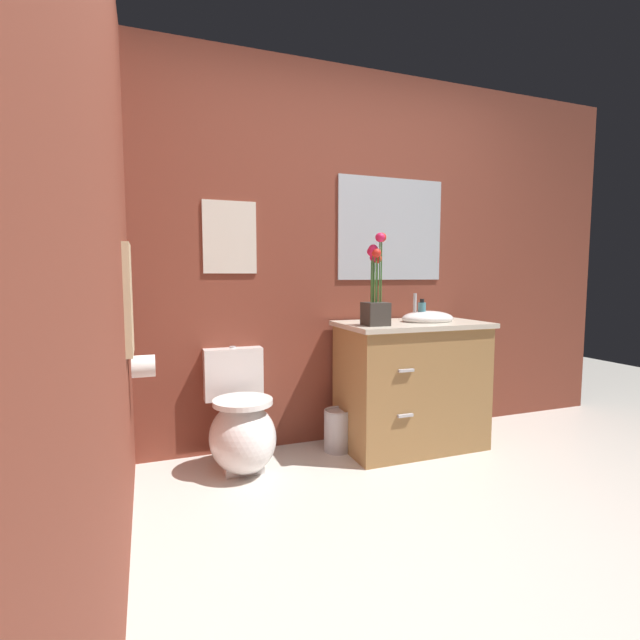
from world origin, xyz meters
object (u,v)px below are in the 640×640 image
object	(u,v)px
flower_vase	(376,293)
trash_bin	(338,430)
vanity_cabinet	(411,383)
hanging_towel	(128,299)
toilet_paper_roll	(143,366)
wall_poster	(230,237)
wall_mirror	(391,229)
toilet	(241,428)
soap_bottle	(422,311)

from	to	relation	value
flower_vase	trash_bin	bearing A→B (deg)	132.67
vanity_cabinet	hanging_towel	world-z (taller)	hanging_towel
flower_vase	toilet_paper_roll	xyz separation A→B (m)	(-1.32, -0.07, -0.34)
vanity_cabinet	wall_poster	distance (m)	1.49
vanity_cabinet	wall_mirror	world-z (taller)	wall_mirror
flower_vase	hanging_towel	distance (m)	1.39
toilet_paper_roll	flower_vase	bearing A→B (deg)	3.01
toilet	wall_poster	size ratio (longest dim) A/B	1.56
wall_mirror	vanity_cabinet	bearing A→B (deg)	-89.45
vanity_cabinet	trash_bin	size ratio (longest dim) A/B	3.70
wall_poster	wall_mirror	xyz separation A→B (m)	(1.12, 0.00, 0.09)
toilet	soap_bottle	bearing A→B (deg)	-1.41
soap_bottle	wall_poster	distance (m)	1.32
wall_poster	wall_mirror	bearing A→B (deg)	0.00
soap_bottle	wall_mirror	distance (m)	0.63
wall_poster	wall_mirror	distance (m)	1.12
toilet	flower_vase	size ratio (longest dim) A/B	1.24
vanity_cabinet	flower_vase	bearing A→B (deg)	-162.52
toilet	wall_mirror	xyz separation A→B (m)	(1.12, 0.27, 1.21)
vanity_cabinet	flower_vase	size ratio (longest dim) A/B	1.81
flower_vase	wall_mirror	size ratio (longest dim) A/B	0.70
toilet	hanging_towel	world-z (taller)	hanging_towel
soap_bottle	wall_mirror	size ratio (longest dim) A/B	0.19
wall_poster	toilet_paper_roll	size ratio (longest dim) A/B	4.02
toilet	wall_mirror	bearing A→B (deg)	13.42
vanity_cabinet	flower_vase	world-z (taller)	flower_vase
soap_bottle	toilet_paper_roll	xyz separation A→B (m)	(-1.71, -0.17, -0.21)
trash_bin	flower_vase	bearing A→B (deg)	-47.33
trash_bin	wall_poster	xyz separation A→B (m)	(-0.64, 0.21, 1.23)
trash_bin	toilet	bearing A→B (deg)	-175.03
soap_bottle	wall_mirror	xyz separation A→B (m)	(-0.07, 0.30, 0.56)
hanging_towel	toilet_paper_roll	xyz separation A→B (m)	(0.06, 0.09, -0.34)
flower_vase	wall_poster	world-z (taller)	wall_poster
toilet_paper_roll	soap_bottle	bearing A→B (deg)	5.58
toilet	toilet_paper_roll	size ratio (longest dim) A/B	6.27
wall_poster	wall_mirror	world-z (taller)	wall_mirror
toilet	vanity_cabinet	xyz separation A→B (m)	(1.12, -0.03, 0.18)
soap_bottle	trash_bin	world-z (taller)	soap_bottle
soap_bottle	wall_poster	world-z (taller)	wall_poster
soap_bottle	trash_bin	bearing A→B (deg)	171.35
vanity_cabinet	toilet_paper_roll	distance (m)	1.67
hanging_towel	toilet_paper_roll	bearing A→B (deg)	57.43
vanity_cabinet	soap_bottle	distance (m)	0.47
soap_bottle	wall_poster	size ratio (longest dim) A/B	0.34
hanging_towel	flower_vase	bearing A→B (deg)	6.44
flower_vase	wall_poster	bearing A→B (deg)	153.89
vanity_cabinet	toilet_paper_roll	bearing A→B (deg)	-174.09
toilet_paper_roll	toilet	bearing A→B (deg)	20.79
toilet	trash_bin	bearing A→B (deg)	4.97
vanity_cabinet	flower_vase	xyz separation A→B (m)	(-0.32, -0.10, 0.60)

